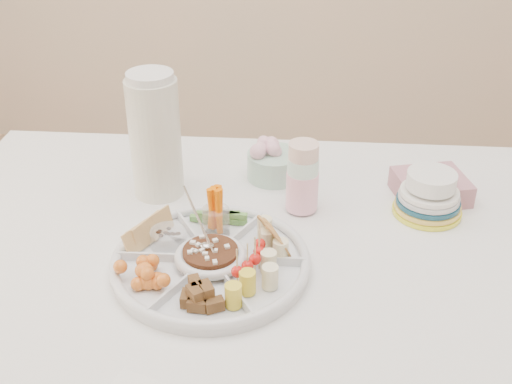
# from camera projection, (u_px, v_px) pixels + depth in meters

# --- Properties ---
(dining_table) EXTENTS (1.52, 1.02, 0.76)m
(dining_table) POSITION_uv_depth(u_px,v_px,m) (270.00, 382.00, 1.49)
(dining_table) COLOR white
(dining_table) RESTS_ON floor
(party_tray) EXTENTS (0.39, 0.39, 0.04)m
(party_tray) POSITION_uv_depth(u_px,v_px,m) (211.00, 259.00, 1.24)
(party_tray) COLOR silver
(party_tray) RESTS_ON dining_table
(bean_dip) EXTENTS (0.11, 0.11, 0.04)m
(bean_dip) POSITION_uv_depth(u_px,v_px,m) (211.00, 256.00, 1.23)
(bean_dip) COLOR #541C0E
(bean_dip) RESTS_ON party_tray
(tortillas) EXTENTS (0.11, 0.11, 0.06)m
(tortillas) POSITION_uv_depth(u_px,v_px,m) (270.00, 233.00, 1.28)
(tortillas) COLOR #B66730
(tortillas) RESTS_ON party_tray
(carrot_cucumber) EXTENTS (0.11, 0.11, 0.10)m
(carrot_cucumber) POSITION_uv_depth(u_px,v_px,m) (217.00, 206.00, 1.33)
(carrot_cucumber) COLOR #FF7000
(carrot_cucumber) RESTS_ON party_tray
(pita_raisins) EXTENTS (0.10, 0.10, 0.05)m
(pita_raisins) POSITION_uv_depth(u_px,v_px,m) (158.00, 229.00, 1.29)
(pita_raisins) COLOR #E29A5E
(pita_raisins) RESTS_ON party_tray
(cherries) EXTENTS (0.12, 0.12, 0.05)m
(cherries) POSITION_uv_depth(u_px,v_px,m) (146.00, 273.00, 1.18)
(cherries) COLOR orange
(cherries) RESTS_ON party_tray
(granola_chunks) EXTENTS (0.09, 0.09, 0.04)m
(granola_chunks) POSITION_uv_depth(u_px,v_px,m) (202.00, 298.00, 1.12)
(granola_chunks) COLOR #543B1D
(granola_chunks) RESTS_ON party_tray
(banana_tomato) EXTENTS (0.10, 0.10, 0.08)m
(banana_tomato) POSITION_uv_depth(u_px,v_px,m) (268.00, 267.00, 1.16)
(banana_tomato) COLOR #E4CA88
(banana_tomato) RESTS_ON party_tray
(cup_stack) EXTENTS (0.09, 0.09, 0.20)m
(cup_stack) POSITION_uv_depth(u_px,v_px,m) (303.00, 171.00, 1.38)
(cup_stack) COLOR #BDBDBD
(cup_stack) RESTS_ON dining_table
(thermos) EXTENTS (0.14, 0.14, 0.30)m
(thermos) POSITION_uv_depth(u_px,v_px,m) (155.00, 134.00, 1.42)
(thermos) COLOR beige
(thermos) RESTS_ON dining_table
(flower_bowl) EXTENTS (0.15, 0.15, 0.10)m
(flower_bowl) POSITION_uv_depth(u_px,v_px,m) (274.00, 159.00, 1.54)
(flower_bowl) COLOR silver
(flower_bowl) RESTS_ON dining_table
(napkin_stack) EXTENTS (0.18, 0.17, 0.05)m
(napkin_stack) POSITION_uv_depth(u_px,v_px,m) (431.00, 187.00, 1.47)
(napkin_stack) COLOR #B27481
(napkin_stack) RESTS_ON dining_table
(plate_stack) EXTENTS (0.19, 0.19, 0.10)m
(plate_stack) POSITION_uv_depth(u_px,v_px,m) (429.00, 194.00, 1.40)
(plate_stack) COLOR gold
(plate_stack) RESTS_ON dining_table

